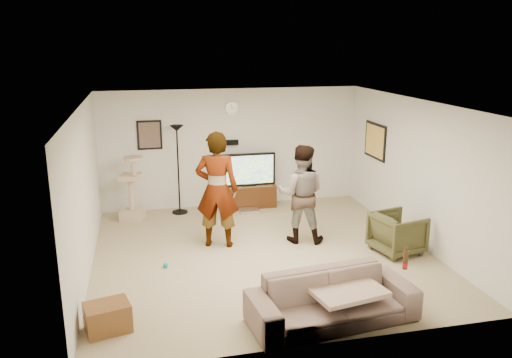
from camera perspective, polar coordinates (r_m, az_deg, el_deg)
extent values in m
cube|color=tan|center=(8.68, 0.67, -8.31)|extent=(5.50, 5.50, 0.02)
cube|color=silver|center=(8.02, 0.72, 8.46)|extent=(5.50, 5.50, 0.02)
cube|color=silver|center=(10.88, -2.71, 3.48)|extent=(5.50, 0.04, 2.50)
cube|color=silver|center=(5.76, 7.18, -7.33)|extent=(5.50, 0.04, 2.50)
cube|color=silver|center=(8.09, -18.61, -1.40)|extent=(0.04, 5.50, 2.50)
cube|color=silver|center=(9.28, 17.45, 0.76)|extent=(0.04, 5.50, 2.50)
cylinder|color=white|center=(10.71, -2.74, 7.91)|extent=(0.26, 0.04, 0.26)
cube|color=black|center=(10.79, -2.67, 4.10)|extent=(0.25, 0.10, 0.10)
cube|color=brown|center=(10.63, -11.80, 4.83)|extent=(0.42, 0.03, 0.52)
cube|color=#E1AF50|center=(10.59, 13.16, 4.17)|extent=(0.03, 0.78, 0.62)
cube|color=#3B1E0C|center=(10.95, -0.87, -1.88)|extent=(1.15, 0.45, 0.48)
cube|color=silver|center=(10.63, -0.77, -3.56)|extent=(0.40, 0.30, 0.07)
cube|color=black|center=(10.79, -0.89, 1.08)|extent=(1.16, 0.08, 0.69)
cube|color=#B6EB2C|center=(10.75, -0.84, 1.02)|extent=(1.07, 0.01, 0.61)
cylinder|color=black|center=(10.49, -8.67, 1.00)|extent=(0.32, 0.32, 1.82)
cube|color=#CAB092|center=(10.33, -13.81, -1.01)|extent=(0.52, 0.52, 1.30)
imported|color=#A0A0A0|center=(8.68, -4.38, -1.20)|extent=(0.84, 0.67, 2.01)
imported|color=#284DA4|center=(8.94, 5.03, -1.65)|extent=(1.01, 0.90, 1.74)
imported|color=#755E56|center=(6.66, 8.52, -13.10)|extent=(2.20, 1.06, 0.62)
cube|color=#CEB193|center=(6.67, 9.99, -12.07)|extent=(1.02, 0.86, 0.06)
cylinder|color=#39210D|center=(6.86, 16.35, -8.66)|extent=(0.06, 0.06, 0.25)
imported|color=#3C3C20|center=(8.89, 15.51, -5.84)|extent=(0.89, 0.88, 0.68)
cube|color=brown|center=(6.72, -16.24, -14.60)|extent=(0.61, 0.51, 0.35)
sphere|color=#0082AE|center=(8.24, -10.08, -9.48)|extent=(0.08, 0.08, 0.08)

